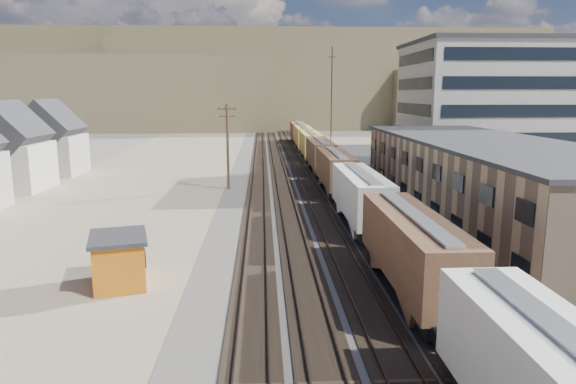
{
  "coord_description": "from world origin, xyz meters",
  "views": [
    {
      "loc": [
        -4.47,
        -17.97,
        11.17
      ],
      "look_at": [
        -2.34,
        24.48,
        3.0
      ],
      "focal_mm": 32.0,
      "sensor_mm": 36.0,
      "label": 1
    }
  ],
  "objects_px": {
    "utility_pole_north": "(228,145)",
    "parked_car_blue": "(442,162)",
    "freight_train": "(327,160)",
    "maintenance_shed": "(119,260)"
  },
  "relations": [
    {
      "from": "utility_pole_north",
      "to": "parked_car_blue",
      "type": "relative_size",
      "value": 1.82
    },
    {
      "from": "freight_train",
      "to": "parked_car_blue",
      "type": "bearing_deg",
      "value": 32.7
    },
    {
      "from": "freight_train",
      "to": "maintenance_shed",
      "type": "bearing_deg",
      "value": -115.21
    },
    {
      "from": "parked_car_blue",
      "to": "utility_pole_north",
      "type": "bearing_deg",
      "value": -175.83
    },
    {
      "from": "maintenance_shed",
      "to": "parked_car_blue",
      "type": "bearing_deg",
      "value": 52.97
    },
    {
      "from": "maintenance_shed",
      "to": "parked_car_blue",
      "type": "distance_m",
      "value": 60.34
    },
    {
      "from": "freight_train",
      "to": "maintenance_shed",
      "type": "height_order",
      "value": "freight_train"
    },
    {
      "from": "utility_pole_north",
      "to": "freight_train",
      "type": "bearing_deg",
      "value": 21.94
    },
    {
      "from": "parked_car_blue",
      "to": "maintenance_shed",
      "type": "bearing_deg",
      "value": -151.65
    },
    {
      "from": "maintenance_shed",
      "to": "parked_car_blue",
      "type": "xyz_separation_m",
      "value": [
        36.33,
        48.16,
        -0.79
      ]
    }
  ]
}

